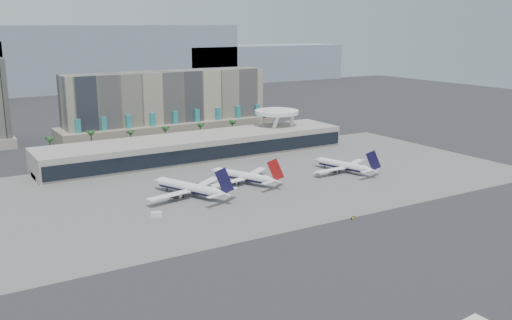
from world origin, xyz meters
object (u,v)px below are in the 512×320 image
airliner_left (190,188)px  airliner_centre (244,176)px  taxiway_sign (353,218)px  airliner_right (344,165)px  service_vehicle_a (156,214)px  service_vehicle_b (316,174)px

airliner_left → airliner_centre: bearing=-13.2°
airliner_left → taxiway_sign: (39.86, -57.75, -3.38)m
airliner_right → service_vehicle_a: size_ratio=9.42×
airliner_centre → service_vehicle_b: bearing=-34.7°
airliner_right → service_vehicle_b: size_ratio=12.19×
service_vehicle_a → taxiway_sign: (61.90, -40.07, -0.51)m
taxiway_sign → service_vehicle_a: bearing=133.7°
service_vehicle_b → service_vehicle_a: bearing=-178.8°
airliner_left → airliner_right: size_ratio=1.08×
airliner_left → airliner_right: airliner_left is taller
airliner_right → service_vehicle_a: 104.98m
airliner_centre → service_vehicle_a: bearing=179.6°
service_vehicle_b → airliner_centre: bearing=160.3°
service_vehicle_b → taxiway_sign: 62.39m
airliner_centre → taxiway_sign: bearing=-105.2°
airliner_right → service_vehicle_b: airliner_right is taller
airliner_centre → taxiway_sign: 64.22m
service_vehicle_a → service_vehicle_b: 89.17m
airliner_right → service_vehicle_b: bearing=161.2°
service_vehicle_a → taxiway_sign: bearing=-17.5°
airliner_right → service_vehicle_a: bearing=173.4°
service_vehicle_b → airliner_right: bearing=-13.3°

